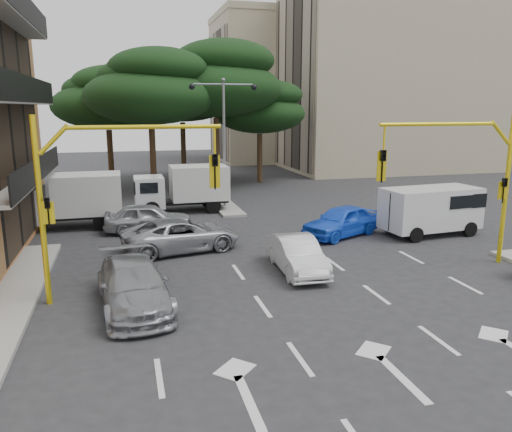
# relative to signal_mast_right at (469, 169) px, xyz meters

# --- Properties ---
(ground) EXTENTS (120.00, 120.00, 0.00)m
(ground) POSITION_rel_signal_mast_right_xyz_m (-6.80, -1.99, -3.88)
(ground) COLOR #28282B
(ground) RESTS_ON ground
(median_strip) EXTENTS (1.40, 6.00, 0.15)m
(median_strip) POSITION_rel_signal_mast_right_xyz_m (-6.80, 14.01, -3.81)
(median_strip) COLOR gray
(median_strip) RESTS_ON ground
(apartment_beige_near) EXTENTS (20.20, 12.15, 18.70)m
(apartment_beige_near) POSITION_rel_signal_mast_right_xyz_m (13.15, 30.01, 5.47)
(apartment_beige_near) COLOR tan
(apartment_beige_near) RESTS_ON ground
(apartment_beige_far) EXTENTS (16.20, 12.15, 16.70)m
(apartment_beige_far) POSITION_rel_signal_mast_right_xyz_m (6.15, 42.01, 4.47)
(apartment_beige_far) COLOR tan
(apartment_beige_far) RESTS_ON ground
(pine_left_near) EXTENTS (9.15, 9.15, 10.23)m
(pine_left_near) POSITION_rel_signal_mast_right_xyz_m (-10.75, 19.96, 3.72)
(pine_left_near) COLOR #382616
(pine_left_near) RESTS_ON ground
(pine_center) EXTENTS (9.98, 9.98, 11.16)m
(pine_center) POSITION_rel_signal_mast_right_xyz_m (-5.75, 21.96, 4.41)
(pine_center) COLOR #382616
(pine_center) RESTS_ON ground
(pine_left_far) EXTENTS (8.32, 8.32, 9.30)m
(pine_left_far) POSITION_rel_signal_mast_right_xyz_m (-13.75, 23.96, 3.03)
(pine_left_far) COLOR #382616
(pine_left_far) RESTS_ON ground
(pine_right) EXTENTS (7.49, 7.49, 8.37)m
(pine_right) POSITION_rel_signal_mast_right_xyz_m (-1.75, 23.96, 2.33)
(pine_right) COLOR #382616
(pine_right) RESTS_ON ground
(pine_back) EXTENTS (9.15, 9.15, 10.23)m
(pine_back) POSITION_rel_signal_mast_right_xyz_m (-7.75, 26.96, 3.72)
(pine_back) COLOR #382616
(pine_back) RESTS_ON ground
(signal_mast_right) EXTENTS (5.79, 0.37, 6.00)m
(signal_mast_right) POSITION_rel_signal_mast_right_xyz_m (0.00, 0.00, 0.00)
(signal_mast_right) COLOR yellow
(signal_mast_right) RESTS_ON ground
(signal_mast_left) EXTENTS (5.79, 0.37, 6.00)m
(signal_mast_left) POSITION_rel_signal_mast_right_xyz_m (-13.61, 0.00, 0.00)
(signal_mast_left) COLOR yellow
(signal_mast_left) RESTS_ON ground
(street_lamp_center) EXTENTS (4.16, 0.36, 7.77)m
(street_lamp_center) POSITION_rel_signal_mast_right_xyz_m (-6.80, 14.01, 1.54)
(street_lamp_center) COLOR slate
(street_lamp_center) RESTS_ON median_strip
(car_white_hatch) EXTENTS (1.60, 4.16, 1.35)m
(car_white_hatch) POSITION_rel_signal_mast_right_xyz_m (-6.59, 1.00, -3.21)
(car_white_hatch) COLOR silver
(car_white_hatch) RESTS_ON ground
(car_blue_compact) EXTENTS (4.75, 3.53, 1.50)m
(car_blue_compact) POSITION_rel_signal_mast_right_xyz_m (-2.67, 5.59, -3.13)
(car_blue_compact) COLOR blue
(car_blue_compact) RESTS_ON ground
(car_silver_wagon) EXTENTS (2.51, 5.21, 1.46)m
(car_silver_wagon) POSITION_rel_signal_mast_right_xyz_m (-12.75, -1.00, -3.15)
(car_silver_wagon) COLOR gray
(car_silver_wagon) RESTS_ON ground
(car_silver_cross_a) EXTENTS (5.55, 3.41, 1.44)m
(car_silver_cross_a) POSITION_rel_signal_mast_right_xyz_m (-10.56, 5.01, -3.17)
(car_silver_cross_a) COLOR #A2A3A9
(car_silver_cross_a) RESTS_ON ground
(car_silver_cross_b) EXTENTS (4.48, 2.11, 1.48)m
(car_silver_cross_b) POSITION_rel_signal_mast_right_xyz_m (-11.80, 8.81, -3.14)
(car_silver_cross_b) COLOR #A6A9AF
(car_silver_cross_b) RESTS_ON ground
(van_white) EXTENTS (4.97, 2.61, 2.39)m
(van_white) POSITION_rel_signal_mast_right_xyz_m (1.70, 4.75, -2.69)
(van_white) COLOR silver
(van_white) RESTS_ON ground
(box_truck_a) EXTENTS (5.75, 2.46, 2.82)m
(box_truck_a) POSITION_rel_signal_mast_right_xyz_m (-15.80, 10.82, -2.47)
(box_truck_a) COLOR silver
(box_truck_a) RESTS_ON ground
(box_truck_b) EXTENTS (5.65, 2.42, 2.77)m
(box_truck_b) POSITION_rel_signal_mast_right_xyz_m (-9.51, 13.51, -2.50)
(box_truck_b) COLOR silver
(box_truck_b) RESTS_ON ground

